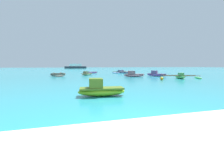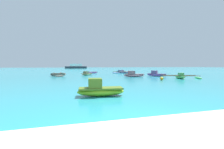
# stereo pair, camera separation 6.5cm
# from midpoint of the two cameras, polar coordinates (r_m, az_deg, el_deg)

# --- Properties ---
(ground_plane) EXTENTS (240.00, 240.00, 0.00)m
(ground_plane) POSITION_cam_midpoint_polar(r_m,az_deg,el_deg) (3.68, 17.91, -22.27)
(ground_plane) COLOR teal
(moored_boat_0) EXTENTS (2.52, 1.10, 0.92)m
(moored_boat_0) POSITION_cam_midpoint_polar(r_m,az_deg,el_deg) (7.84, -4.42, -5.81)
(moored_boat_0) COLOR #81B41F
(moored_boat_0) RESTS_ON ground_plane
(moored_boat_1) EXTENTS (4.50, 4.18, 0.64)m
(moored_boat_1) POSITION_cam_midpoint_polar(r_m,az_deg,el_deg) (31.39, 3.95, 0.95)
(moored_boat_1) COLOR #ABAFE7
(moored_boat_1) RESTS_ON ground_plane
(moored_boat_2) EXTENTS (4.84, 3.33, 0.71)m
(moored_boat_2) POSITION_cam_midpoint_polar(r_m,az_deg,el_deg) (20.02, 24.56, -0.73)
(moored_boat_2) COLOR #6BE972
(moored_boat_2) RESTS_ON ground_plane
(moored_boat_3) EXTENTS (2.62, 0.99, 0.33)m
(moored_boat_3) POSITION_cam_midpoint_polar(r_m,az_deg,el_deg) (30.51, -7.65, 0.81)
(moored_boat_3) COLOR pink
(moored_boat_3) RESTS_ON ground_plane
(moored_boat_4) EXTENTS (2.19, 2.36, 0.65)m
(moored_boat_4) POSITION_cam_midpoint_polar(r_m,az_deg,el_deg) (24.81, -9.47, 0.28)
(moored_boat_4) COLOR tan
(moored_boat_4) RESTS_ON ground_plane
(moored_boat_5) EXTENTS (2.43, 2.62, 0.84)m
(moored_boat_5) POSITION_cam_midpoint_polar(r_m,az_deg,el_deg) (22.94, 16.58, 0.10)
(moored_boat_5) COLOR #A064BC
(moored_boat_5) RESTS_ON ground_plane
(moored_boat_6) EXTENTS (2.32, 3.39, 0.51)m
(moored_boat_6) POSITION_cam_midpoint_polar(r_m,az_deg,el_deg) (23.50, -19.78, -0.02)
(moored_boat_6) COLOR gray
(moored_boat_6) RESTS_ON ground_plane
(moored_boat_7) EXTENTS (3.03, 0.80, 0.85)m
(moored_boat_7) POSITION_cam_midpoint_polar(r_m,az_deg,el_deg) (21.04, 8.32, -0.08)
(moored_boat_7) COLOR pink
(moored_boat_7) RESTS_ON ground_plane
(mooring_buoy_0) EXTENTS (0.33, 0.33, 0.33)m
(mooring_buoy_0) POSITION_cam_midpoint_polar(r_m,az_deg,el_deg) (16.89, 18.47, -1.55)
(mooring_buoy_0) COLOR orange
(mooring_buoy_0) RESTS_ON ground_plane
(distant_ferry) EXTENTS (11.24, 2.47, 2.47)m
(distant_ferry) POSITION_cam_midpoint_polar(r_m,az_deg,el_deg) (82.51, -13.56, 2.96)
(distant_ferry) COLOR #2D333D
(distant_ferry) RESTS_ON ground_plane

